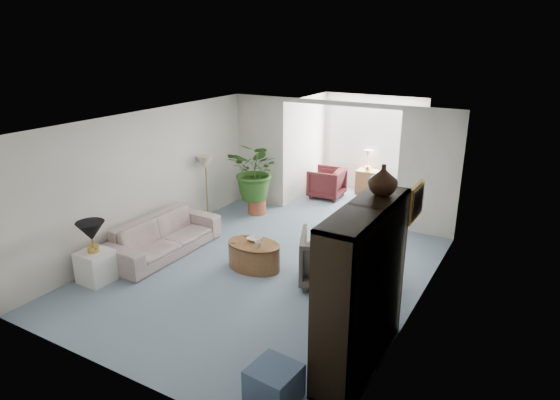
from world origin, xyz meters
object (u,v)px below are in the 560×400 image
Objects in this scene: sofa at (164,236)px; coffee_table at (254,256)px; plant_pot at (257,206)px; wingback_chair at (329,258)px; sunroom_chair_blue at (387,194)px; coffee_cup at (258,244)px; sunroom_chair_maroon at (327,183)px; coffee_bowl at (254,239)px; entertainment_cabinet at (362,288)px; sunroom_table at (367,182)px; end_table at (96,267)px; table_lamp at (91,231)px; floor_lamp at (205,163)px; ottoman at (274,383)px; cabinet_urn at (383,180)px; side_table_dark at (378,267)px; framed_picture at (417,202)px.

coffee_table is at bearing -79.19° from sofa.
coffee_table is 2.37× the size of plant_pot.
sunroom_chair_blue is at bearing -108.00° from wingback_chair.
sunroom_chair_blue is (0.82, 4.17, -0.18)m from coffee_cup.
plant_pot is at bearing -29.60° from sunroom_chair_maroon.
coffee_bowl is at bearing 161.49° from sunroom_chair_blue.
plant_pot is (-3.83, 3.73, -0.84)m from entertainment_cabinet.
plant_pot is at bearing -122.25° from sunroom_table.
end_table is 0.26× the size of entertainment_cabinet.
plant_pot is 0.50× the size of sunroom_chair_maroon.
floor_lamp reaches higher than table_lamp.
ottoman is (3.81, -0.87, -0.67)m from table_lamp.
sofa is 4.51× the size of ottoman.
sunroom_chair_blue is (0.97, 4.07, 0.10)m from coffee_table.
coffee_table is 3.27m from cabinet_urn.
side_table_dark is (0.70, 0.30, -0.11)m from wingback_chair.
table_lamp reaches higher than plant_pot.
cabinet_urn is 2.58m from ottoman.
floor_lamp is (-0.19, 3.10, 0.38)m from table_lamp.
entertainment_cabinet reaches higher than wingback_chair.
wingback_chair is 2.31× the size of plant_pot.
wingback_chair is at bearing 29.59° from end_table.
side_table_dark is at bearing -67.64° from sunroom_table.
sunroom_chair_maroon is at bearing 118.22° from entertainment_cabinet.
side_table_dark is 0.89× the size of sunroom_chair_blue.
coffee_bowl is at bearing -169.71° from side_table_dark.
sofa is 1.76m from coffee_table.
sunroom_table is at bearing 71.69° from end_table.
framed_picture is 1.67m from side_table_dark.
floor_lamp is 1.54× the size of coffee_bowl.
floor_lamp reaches higher than coffee_table.
coffee_bowl is (-0.05, 0.10, 0.25)m from coffee_table.
sofa reaches higher than end_table.
wingback_chair is 1.47× the size of side_table_dark.
end_table is 0.65× the size of sunroom_chair_maroon.
coffee_bowl is at bearing 43.25° from table_lamp.
side_table_dark is 0.32× the size of entertainment_cabinet.
entertainment_cabinet reaches higher than coffee_cup.
wingback_chair is (1.16, 0.27, -0.08)m from coffee_cup.
cabinet_urn reaches higher than coffee_bowl.
cabinet_urn is (4.55, -2.40, 0.92)m from floor_lamp.
floor_lamp is (-4.78, 1.62, -0.45)m from framed_picture.
coffee_table is 1.03× the size of wingback_chair.
wingback_chair is at bearing 3.11° from coffee_bowl.
end_table is 2.58m from coffee_bowl.
entertainment_cabinet is 4.98× the size of plant_pot.
floor_lamp is 0.18× the size of entertainment_cabinet.
table_lamp is at bearing -139.17° from coffee_table.
end_table reaches higher than ottoman.
sunroom_chair_maroon is at bearing 64.49° from plant_pot.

